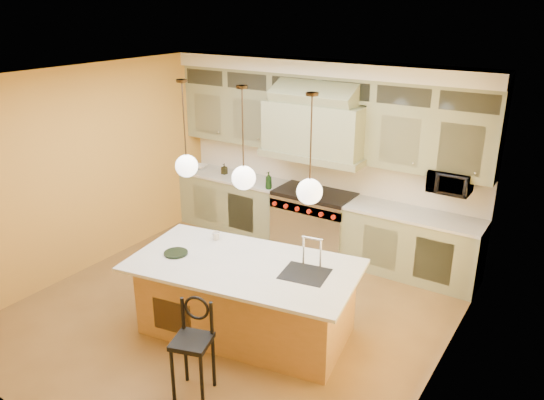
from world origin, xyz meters
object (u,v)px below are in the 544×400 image
Objects in this scene: kitchen_island at (246,296)px; counter_stool at (193,343)px; microwave at (450,182)px; range at (314,220)px.

kitchen_island reaches higher than counter_stool.
microwave is (1.54, 2.50, 0.98)m from kitchen_island.
microwave is (1.38, 3.62, 0.87)m from counter_stool.
counter_stool reaches higher than range.
microwave is (1.95, 0.11, 0.96)m from range.
kitchen_island is 5.08× the size of microwave.
microwave is at bearing 52.14° from counter_stool.
range is 1.17× the size of counter_stool.
counter_stool is (0.57, -3.52, 0.09)m from range.
range is at bearing 82.19° from counter_stool.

